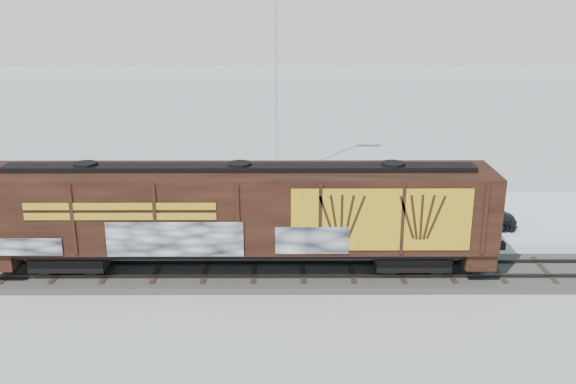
{
  "coord_description": "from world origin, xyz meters",
  "views": [
    {
      "loc": [
        -0.7,
        -24.24,
        11.41
      ],
      "look_at": [
        -0.6,
        3.0,
        2.72
      ],
      "focal_mm": 40.0,
      "sensor_mm": 36.0,
      "label": 1
    }
  ],
  "objects_px": {
    "car_white": "(244,210)",
    "car_dark": "(473,214)",
    "hopper_railcar": "(241,211)",
    "flagpole": "(278,99)",
    "car_silver": "(221,200)"
  },
  "relations": [
    {
      "from": "hopper_railcar",
      "to": "car_white",
      "type": "height_order",
      "value": "hopper_railcar"
    },
    {
      "from": "car_white",
      "to": "flagpole",
      "type": "bearing_deg",
      "value": -0.9
    },
    {
      "from": "car_white",
      "to": "car_dark",
      "type": "distance_m",
      "value": 11.45
    },
    {
      "from": "hopper_railcar",
      "to": "flagpole",
      "type": "distance_m",
      "value": 14.59
    },
    {
      "from": "hopper_railcar",
      "to": "car_silver",
      "type": "height_order",
      "value": "hopper_railcar"
    },
    {
      "from": "car_silver",
      "to": "flagpole",
      "type": "bearing_deg",
      "value": -37.83
    },
    {
      "from": "hopper_railcar",
      "to": "car_white",
      "type": "distance_m",
      "value": 6.21
    },
    {
      "from": "car_dark",
      "to": "car_white",
      "type": "bearing_deg",
      "value": 97.86
    },
    {
      "from": "flagpole",
      "to": "car_dark",
      "type": "distance_m",
      "value": 13.75
    },
    {
      "from": "car_white",
      "to": "car_dark",
      "type": "bearing_deg",
      "value": -80.48
    },
    {
      "from": "hopper_railcar",
      "to": "car_silver",
      "type": "relative_size",
      "value": 4.0
    },
    {
      "from": "hopper_railcar",
      "to": "car_dark",
      "type": "distance_m",
      "value": 12.78
    },
    {
      "from": "flagpole",
      "to": "car_silver",
      "type": "distance_m",
      "value": 8.53
    },
    {
      "from": "hopper_railcar",
      "to": "car_white",
      "type": "relative_size",
      "value": 4.01
    },
    {
      "from": "flagpole",
      "to": "car_white",
      "type": "height_order",
      "value": "flagpole"
    }
  ]
}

